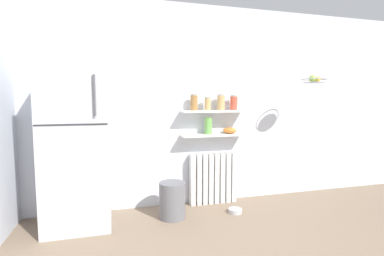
% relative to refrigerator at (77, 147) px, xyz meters
% --- Properties ---
extents(back_wall, '(7.04, 0.10, 2.60)m').
position_rel_refrigerator_xyz_m(back_wall, '(1.53, 0.38, 0.43)').
color(back_wall, silver).
rests_on(back_wall, ground_plane).
extents(refrigerator, '(0.68, 0.70, 1.74)m').
position_rel_refrigerator_xyz_m(refrigerator, '(0.00, 0.00, 0.00)').
color(refrigerator, '#B7BABF').
rests_on(refrigerator, ground_plane).
extents(radiator, '(0.63, 0.12, 0.67)m').
position_rel_refrigerator_xyz_m(radiator, '(1.65, 0.25, -0.54)').
color(radiator, white).
rests_on(radiator, ground_plane).
extents(wall_shelf_lower, '(0.87, 0.22, 0.02)m').
position_rel_refrigerator_xyz_m(wall_shelf_lower, '(1.65, 0.22, 0.05)').
color(wall_shelf_lower, white).
extents(wall_shelf_upper, '(0.87, 0.22, 0.02)m').
position_rel_refrigerator_xyz_m(wall_shelf_upper, '(1.65, 0.22, 0.36)').
color(wall_shelf_upper, white).
extents(storage_jar_0, '(0.09, 0.09, 0.21)m').
position_rel_refrigerator_xyz_m(storage_jar_0, '(1.38, 0.22, 0.48)').
color(storage_jar_0, olive).
rests_on(storage_jar_0, wall_shelf_upper).
extents(storage_jar_1, '(0.08, 0.08, 0.17)m').
position_rel_refrigerator_xyz_m(storage_jar_1, '(1.56, 0.22, 0.46)').
color(storage_jar_1, tan).
rests_on(storage_jar_1, wall_shelf_upper).
extents(storage_jar_2, '(0.10, 0.10, 0.21)m').
position_rel_refrigerator_xyz_m(storage_jar_2, '(1.74, 0.22, 0.48)').
color(storage_jar_2, tan).
rests_on(storage_jar_2, wall_shelf_upper).
extents(storage_jar_3, '(0.10, 0.10, 0.20)m').
position_rel_refrigerator_xyz_m(storage_jar_3, '(1.92, 0.22, 0.47)').
color(storage_jar_3, '#C64C38').
rests_on(storage_jar_3, wall_shelf_upper).
extents(vase, '(0.10, 0.10, 0.22)m').
position_rel_refrigerator_xyz_m(vase, '(1.57, 0.22, 0.17)').
color(vase, '#66A84C').
rests_on(vase, wall_shelf_lower).
extents(shelf_bowl, '(0.18, 0.18, 0.08)m').
position_rel_refrigerator_xyz_m(shelf_bowl, '(1.87, 0.22, 0.10)').
color(shelf_bowl, orange).
rests_on(shelf_bowl, wall_shelf_lower).
extents(trash_bin, '(0.30, 0.30, 0.42)m').
position_rel_refrigerator_xyz_m(trash_bin, '(1.03, -0.09, -0.66)').
color(trash_bin, slate).
rests_on(trash_bin, ground_plane).
extents(pet_food_bowl, '(0.16, 0.16, 0.05)m').
position_rel_refrigerator_xyz_m(pet_food_bowl, '(1.80, -0.15, -0.85)').
color(pet_food_bowl, '#B7B7BC').
rests_on(pet_food_bowl, ground_plane).
extents(hanging_fruit_basket, '(0.31, 0.31, 0.09)m').
position_rel_refrigerator_xyz_m(hanging_fruit_basket, '(2.82, -0.20, 0.76)').
color(hanging_fruit_basket, '#B2B2B7').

